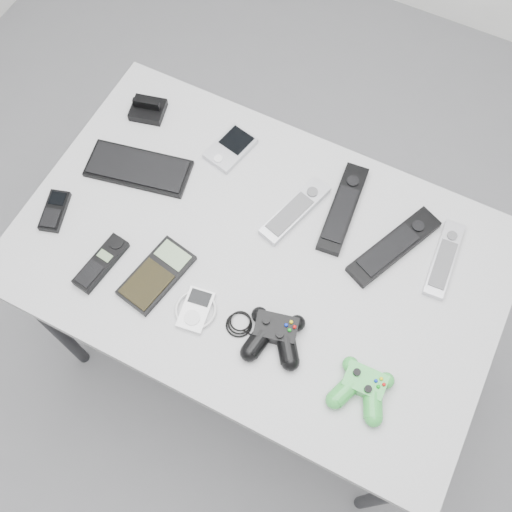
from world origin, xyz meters
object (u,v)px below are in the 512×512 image
at_px(remote_silver_a, 295,210).
at_px(remote_silver_b, 444,259).
at_px(remote_black_a, 343,208).
at_px(cordless_handset, 101,263).
at_px(calculator, 157,275).
at_px(mp3_player, 196,310).
at_px(pda_keyboard, 138,168).
at_px(desk, 259,265).
at_px(mobile_phone, 55,211).
at_px(controller_green, 363,387).
at_px(remote_black_b, 394,246).
at_px(pda, 230,148).
at_px(controller_black, 275,334).

relative_size(remote_silver_a, remote_silver_b, 1.03).
height_order(remote_black_a, cordless_handset, remote_black_a).
xyz_separation_m(calculator, mp3_player, (0.12, -0.03, -0.00)).
relative_size(pda_keyboard, remote_black_a, 1.04).
bearing_deg(remote_silver_a, desk, -85.63).
relative_size(mobile_phone, controller_green, 0.82).
bearing_deg(remote_silver_a, mp3_player, -89.16).
bearing_deg(pda_keyboard, remote_black_b, -4.57).
bearing_deg(pda, remote_black_a, 6.55).
relative_size(desk, remote_black_a, 4.59).
bearing_deg(controller_green, pda_keyboard, 158.13).
distance_m(desk, remote_silver_b, 0.43).
height_order(remote_black_b, controller_green, controller_green).
bearing_deg(cordless_handset, remote_silver_a, 51.26).
distance_m(mobile_phone, cordless_handset, 0.19).
height_order(remote_black_a, controller_black, controller_black).
distance_m(desk, remote_black_b, 0.32).
height_order(pda_keyboard, remote_silver_a, remote_silver_a).
xyz_separation_m(pda_keyboard, remote_black_b, (0.64, 0.08, 0.00)).
distance_m(remote_black_b, controller_black, 0.35).
xyz_separation_m(mp3_player, controller_black, (0.18, 0.02, 0.01)).
height_order(pda, remote_silver_b, same).
distance_m(mp3_player, controller_black, 0.18).
height_order(desk, remote_black_a, remote_black_a).
xyz_separation_m(remote_black_b, mobile_phone, (-0.75, -0.28, -0.00)).
bearing_deg(controller_black, mp3_player, 173.87).
relative_size(mobile_phone, calculator, 0.60).
distance_m(pda_keyboard, mp3_player, 0.40).
bearing_deg(remote_silver_a, remote_silver_b, 22.63).
bearing_deg(calculator, remote_black_a, 59.06).
xyz_separation_m(remote_black_a, mp3_player, (-0.19, -0.38, -0.00)).
relative_size(pda, remote_black_b, 0.49).
relative_size(remote_silver_b, calculator, 1.12).
bearing_deg(remote_silver_a, cordless_handset, -119.79).
xyz_separation_m(controller_black, controller_green, (0.21, -0.02, -0.00)).
height_order(cordless_handset, calculator, cordless_handset).
xyz_separation_m(mp3_player, controller_green, (0.39, 0.00, 0.01)).
bearing_deg(controller_black, desk, 112.48).
bearing_deg(calculator, desk, 51.48).
relative_size(controller_black, controller_green, 1.67).
distance_m(cordless_handset, controller_green, 0.64).
height_order(desk, controller_black, controller_black).
xyz_separation_m(pda, remote_silver_a, (0.22, -0.09, 0.00)).
relative_size(remote_silver_a, calculator, 1.15).
distance_m(remote_silver_a, mobile_phone, 0.57).
xyz_separation_m(cordless_handset, mp3_player, (0.25, -0.00, -0.00)).
bearing_deg(desk, mobile_phone, -165.66).
bearing_deg(cordless_handset, controller_green, 7.72).
bearing_deg(remote_black_a, remote_silver_a, -156.24).
relative_size(desk, remote_black_b, 4.47).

